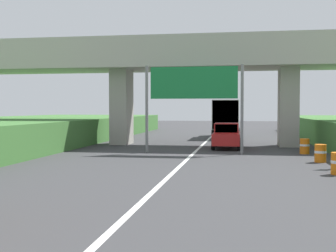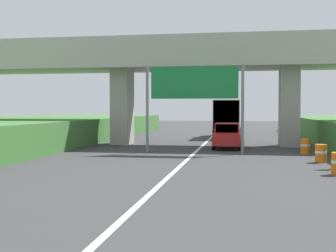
# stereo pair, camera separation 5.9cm
# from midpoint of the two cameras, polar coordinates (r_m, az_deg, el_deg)

# --- Properties ---
(lane_centre_stripe) EXTENTS (0.20, 95.01, 0.01)m
(lane_centre_stripe) POSITION_cam_midpoint_polar(r_m,az_deg,el_deg) (25.74, 3.05, -3.71)
(lane_centre_stripe) COLOR white
(lane_centre_stripe) RESTS_ON ground
(overpass_bridge) EXTENTS (40.00, 4.80, 7.77)m
(overpass_bridge) POSITION_cam_midpoint_polar(r_m,az_deg,el_deg) (32.60, 4.41, 7.85)
(overpass_bridge) COLOR #ADA89E
(overpass_bridge) RESTS_ON ground
(overhead_highway_sign) EXTENTS (5.88, 0.18, 5.27)m
(overhead_highway_sign) POSITION_cam_midpoint_polar(r_m,az_deg,el_deg) (26.41, 3.26, 4.87)
(overhead_highway_sign) COLOR slate
(overhead_highway_sign) RESTS_ON ground
(truck_green) EXTENTS (2.44, 7.30, 3.44)m
(truck_green) POSITION_cam_midpoint_polar(r_m,az_deg,el_deg) (41.42, 7.51, 1.20)
(truck_green) COLOR black
(truck_green) RESTS_ON ground
(car_red) EXTENTS (1.86, 4.10, 1.72)m
(car_red) POSITION_cam_midpoint_polar(r_m,az_deg,el_deg) (29.81, 7.51, -1.27)
(car_red) COLOR red
(car_red) RESTS_ON ground
(construction_barrel_4) EXTENTS (0.57, 0.57, 0.90)m
(construction_barrel_4) POSITION_cam_midpoint_polar(r_m,az_deg,el_deg) (23.29, 18.97, -3.33)
(construction_barrel_4) COLOR orange
(construction_barrel_4) RESTS_ON ground
(construction_barrel_5) EXTENTS (0.57, 0.57, 0.90)m
(construction_barrel_5) POSITION_cam_midpoint_polar(r_m,az_deg,el_deg) (27.36, 17.13, -2.50)
(construction_barrel_5) COLOR orange
(construction_barrel_5) RESTS_ON ground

